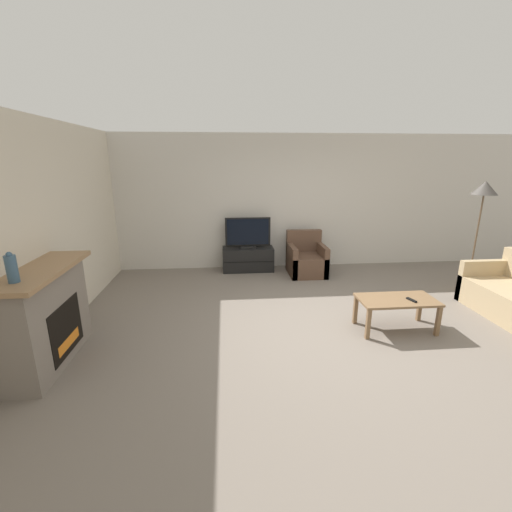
# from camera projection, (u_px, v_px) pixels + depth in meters

# --- Properties ---
(ground_plane) EXTENTS (24.00, 24.00, 0.00)m
(ground_plane) POSITION_uv_depth(u_px,v_px,m) (324.00, 325.00, 4.71)
(ground_plane) COLOR slate
(wall_back) EXTENTS (12.00, 0.06, 2.70)m
(wall_back) POSITION_uv_depth(u_px,v_px,m) (289.00, 202.00, 7.02)
(wall_back) COLOR beige
(wall_back) RESTS_ON ground
(wall_left) EXTENTS (0.06, 12.00, 2.70)m
(wall_left) POSITION_uv_depth(u_px,v_px,m) (39.00, 234.00, 4.04)
(wall_left) COLOR beige
(wall_left) RESTS_ON ground
(fireplace) EXTENTS (0.51, 1.42, 1.11)m
(fireplace) POSITION_uv_depth(u_px,v_px,m) (46.00, 316.00, 3.71)
(fireplace) COLOR slate
(fireplace) RESTS_ON ground
(mantel_vase_left) EXTENTS (0.10, 0.10, 0.29)m
(mantel_vase_left) POSITION_uv_depth(u_px,v_px,m) (12.00, 268.00, 3.12)
(mantel_vase_left) COLOR #385670
(mantel_vase_left) RESTS_ON fireplace
(tv_stand) EXTENTS (1.03, 0.43, 0.48)m
(tv_stand) POSITION_uv_depth(u_px,v_px,m) (248.00, 259.00, 6.98)
(tv_stand) COLOR black
(tv_stand) RESTS_ON ground
(tv) EXTENTS (0.90, 0.18, 0.61)m
(tv) POSITION_uv_depth(u_px,v_px,m) (248.00, 234.00, 6.83)
(tv) COLOR black
(tv) RESTS_ON tv_stand
(armchair) EXTENTS (0.70, 0.76, 0.83)m
(armchair) POSITION_uv_depth(u_px,v_px,m) (306.00, 260.00, 6.77)
(armchair) COLOR brown
(armchair) RESTS_ON ground
(coffee_table) EXTENTS (1.01, 0.51, 0.44)m
(coffee_table) POSITION_uv_depth(u_px,v_px,m) (397.00, 303.00, 4.50)
(coffee_table) COLOR brown
(coffee_table) RESTS_ON ground
(remote) EXTENTS (0.08, 0.16, 0.02)m
(remote) POSITION_uv_depth(u_px,v_px,m) (411.00, 300.00, 4.42)
(remote) COLOR black
(remote) RESTS_ON coffee_table
(floor_lamp) EXTENTS (0.39, 0.39, 1.86)m
(floor_lamp) POSITION_uv_depth(u_px,v_px,m) (484.00, 194.00, 5.61)
(floor_lamp) COLOR black
(floor_lamp) RESTS_ON ground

